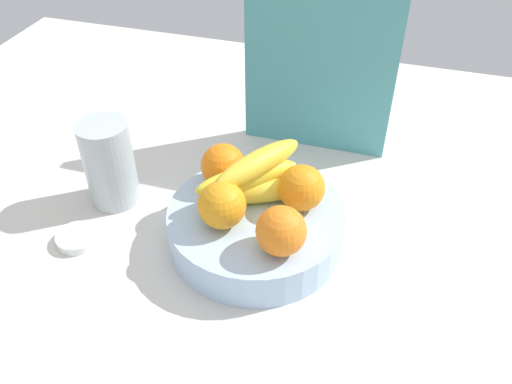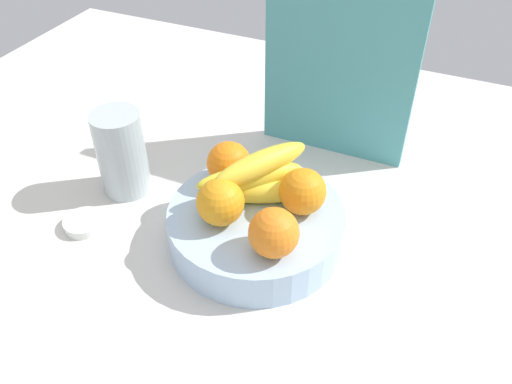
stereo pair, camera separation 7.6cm
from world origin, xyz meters
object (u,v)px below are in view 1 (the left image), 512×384
Objects in this scene: cutting_board at (320,62)px; jar_lid at (77,238)px; orange_front_left at (281,231)px; orange_back_left at (222,205)px; banana_bunch at (254,177)px; orange_center at (223,166)px; thermos_tumbler at (109,163)px; fruit_bowl at (256,226)px; orange_front_right at (302,188)px.

jar_lid is (-30.79, -38.46, -17.24)cm from cutting_board.
cutting_board is at bearing 94.07° from orange_front_left.
cutting_board is at bearing 51.32° from jar_lid.
orange_front_left is at bearing -16.06° from orange_back_left.
cutting_board is (4.32, 26.77, 7.50)cm from banana_bunch.
orange_back_left is 0.20× the size of cutting_board.
orange_center is 1.08× the size of jar_lid.
thermos_tumbler is at bearing 163.47° from orange_front_left.
banana_bunch is (-1.22, 3.09, 7.35)cm from fruit_bowl.
orange_center is at bearing 172.24° from orange_front_right.
banana_bunch reaches higher than orange_front_right.
fruit_bowl is 8.07cm from banana_bunch.
fruit_bowl is at bearing 43.67° from orange_back_left.
banana_bunch is (5.91, -2.13, 0.56)cm from orange_center.
orange_center is (-12.83, 11.94, 0.00)cm from orange_front_left.
banana_bunch is at bearing 0.30° from thermos_tumbler.
cutting_board reaches higher than thermos_tumbler.
orange_front_right and orange_back_left have the same top height.
fruit_bowl is 27.43cm from thermos_tumbler.
cutting_board is at bearing 77.99° from orange_back_left.
orange_back_left is (-4.09, -3.90, 6.79)cm from fruit_bowl.
orange_front_left is 17.52cm from orange_center.
orange_front_right is 37.20cm from jar_lid.
orange_front_left is at bearing 3.24° from jar_lid.
jar_lid is at bearing -168.73° from orange_back_left.
orange_center is at bearing 143.80° from fruit_bowl.
orange_center is (-13.43, 1.83, 0.00)cm from orange_front_right.
fruit_bowl is 3.84× the size of orange_back_left.
cutting_board is at bearing 41.91° from thermos_tumbler.
orange_back_left is at bearing -102.18° from cutting_board.
jar_lid is (-20.57, -13.83, -9.19)cm from orange_center.
orange_front_right reaches higher than fruit_bowl.
orange_center is at bearing -112.71° from cutting_board.
banana_bunch is at bearing 111.59° from fruit_bowl.
thermos_tumbler is at bearing 173.73° from fruit_bowl.
orange_front_left is at bearing -42.94° from orange_center.
orange_back_left is at bearing -71.56° from orange_center.
orange_back_left reaches higher than fruit_bowl.
orange_front_right is at bearing 35.07° from orange_back_left.
banana_bunch reaches higher than jar_lid.
orange_front_right is 1.00× the size of orange_center.
orange_back_left is 0.41× the size of banana_bunch.
orange_center is 0.47× the size of thermos_tumbler.
orange_front_left is at bearing -16.53° from thermos_tumbler.
banana_bunch is at bearing 23.83° from jar_lid.
orange_center reaches higher than fruit_bowl.
orange_front_right is 1.08× the size of jar_lid.
orange_front_right is (0.60, 10.11, 0.00)cm from orange_front_left.
orange_center is (-7.13, 5.22, 6.79)cm from fruit_bowl.
fruit_bowl reaches higher than jar_lid.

